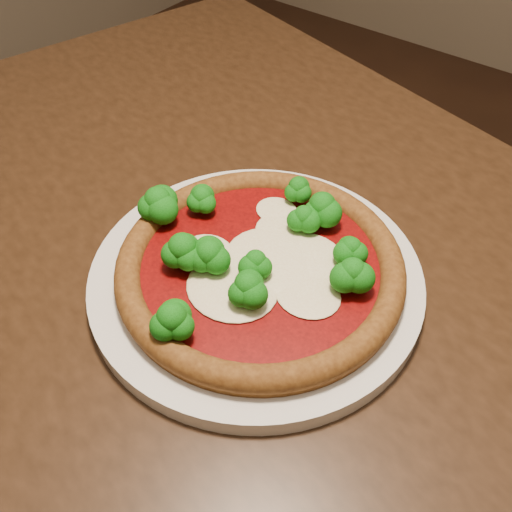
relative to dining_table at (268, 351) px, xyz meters
The scene contains 3 objects.
dining_table is the anchor object (origin of this frame).
plate 0.10m from the dining_table, 163.32° to the left, with size 0.33×0.33×0.02m, color silver.
pizza 0.13m from the dining_table, 164.13° to the left, with size 0.29×0.28×0.06m.
Camera 1 is at (0.10, -0.40, 1.19)m, focal length 40.00 mm.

